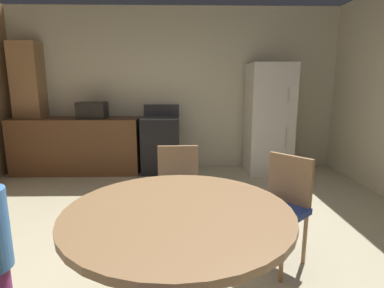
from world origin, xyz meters
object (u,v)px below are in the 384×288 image
Objects in this scene: oven_range at (161,144)px; dining_table at (178,235)px; microwave at (92,110)px; chair_northeast at (281,202)px; refrigerator at (269,119)px; chair_north at (178,188)px.

oven_range is 3.32m from dining_table.
oven_range is at bearing 0.19° from microwave.
chair_northeast reaches higher than dining_table.
microwave reaches higher than chair_northeast.
microwave is (-1.09, -0.00, 0.56)m from oven_range.
dining_table is (-1.40, -3.24, -0.27)m from refrigerator.
oven_range is at bearing 178.25° from refrigerator.
microwave is (-2.85, 0.05, 0.15)m from refrigerator.
refrigerator is 2.02× the size of chair_northeast.
refrigerator is at bearing -1.01° from microwave.
oven_range reaches higher than chair_north.
chair_north is 0.91m from chair_northeast.
chair_north is (1.43, -2.23, -0.53)m from microwave.
oven_range is at bearing -172.71° from chair_north.
dining_table is 1.43× the size of chair_northeast.
chair_northeast is at bearing 64.80° from chair_north.
oven_range is at bearing -106.74° from chair_northeast.
oven_range is 1.26× the size of chair_north.
chair_north is 1.00× the size of chair_northeast.
refrigerator reaches higher than oven_range.
oven_range is 2.26m from chair_north.
dining_table is (0.36, -3.30, 0.14)m from oven_range.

